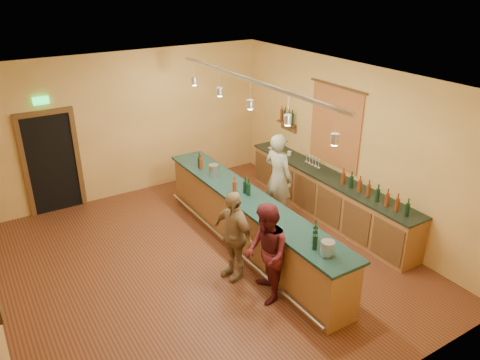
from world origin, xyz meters
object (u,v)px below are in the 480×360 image
bartender (278,178)px  customer_b (233,235)px  tasting_bar (249,220)px  back_counter (327,195)px  customer_a (266,254)px  bar_stool (219,176)px

bartender → customer_b: 2.19m
tasting_bar → customer_b: size_ratio=3.25×
back_counter → customer_b: size_ratio=2.90×
customer_b → back_counter: bearing=96.5°
back_counter → customer_a: bearing=-150.0°
back_counter → tasting_bar: 2.06m
customer_a → customer_b: size_ratio=1.03×
back_counter → bar_stool: bearing=125.8°
back_counter → bartender: bearing=151.6°
tasting_bar → bar_stool: 2.26m
back_counter → bar_stool: 2.46m
tasting_bar → bartender: size_ratio=2.77×
customer_a → bar_stool: size_ratio=2.47×
back_counter → customer_a: 3.01m
customer_a → back_counter: bearing=142.9°
bartender → customer_b: bartender is taller
tasting_bar → customer_a: 1.44m
customer_b → customer_a: bearing=0.6°
back_counter → customer_a: customer_a is taller
back_counter → tasting_bar: tasting_bar is taller
bartender → bar_stool: size_ratio=2.81×
customer_b → bartender: bearing=115.6°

